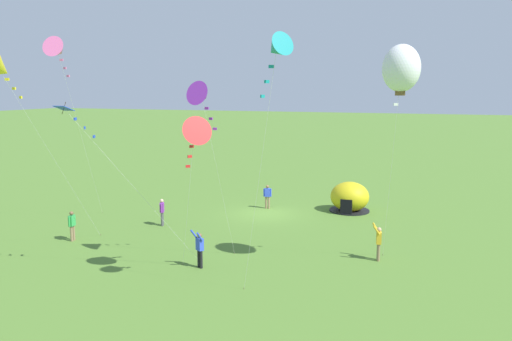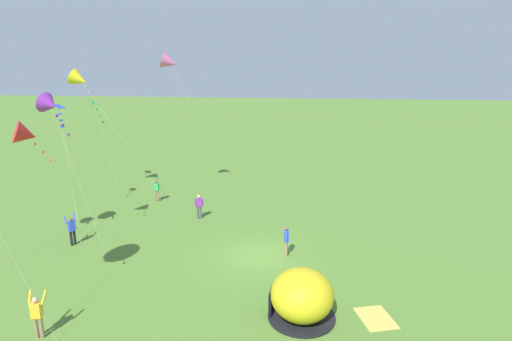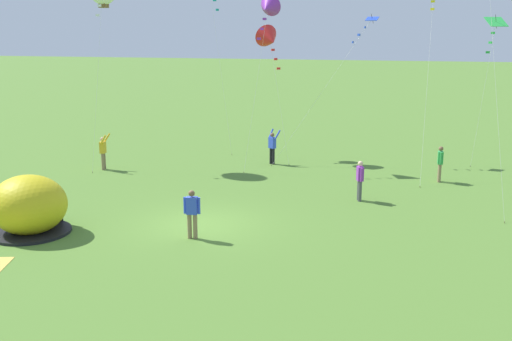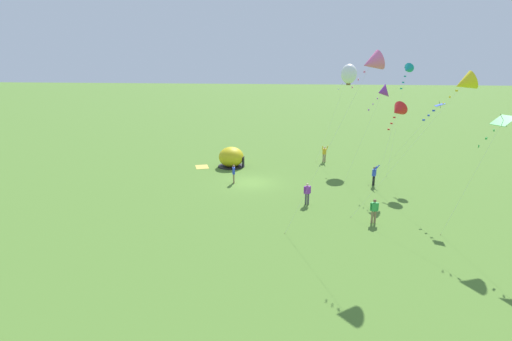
{
  "view_description": "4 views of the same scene",
  "coord_description": "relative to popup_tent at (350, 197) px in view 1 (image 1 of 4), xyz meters",
  "views": [
    {
      "loc": [
        -10.78,
        31.87,
        8.58
      ],
      "look_at": [
        -0.02,
        1.95,
        3.35
      ],
      "focal_mm": 35.0,
      "sensor_mm": 36.0,
      "label": 1
    },
    {
      "loc": [
        -20.18,
        -3.42,
        9.87
      ],
      "look_at": [
        3.74,
        0.79,
        3.98
      ],
      "focal_mm": 28.0,
      "sensor_mm": 36.0,
      "label": 2
    },
    {
      "loc": [
        8.39,
        -19.62,
        6.88
      ],
      "look_at": [
        1.51,
        2.08,
        1.71
      ],
      "focal_mm": 42.0,
      "sensor_mm": 36.0,
      "label": 3
    },
    {
      "loc": [
        34.73,
        4.4,
        10.94
      ],
      "look_at": [
        2.72,
        0.8,
        1.93
      ],
      "focal_mm": 28.0,
      "sensor_mm": 36.0,
      "label": 4
    }
  ],
  "objects": [
    {
      "name": "person_far_back",
      "position": [
        5.72,
        1.21,
        -0.03
      ],
      "size": [
        0.58,
        0.3,
        1.72
      ],
      "color": "#8C7251",
      "rests_on": "ground"
    },
    {
      "name": "picnic_blanket",
      "position": [
        0.49,
        -3.06,
        -0.99
      ],
      "size": [
        2.04,
        1.8,
        0.01
      ],
      "primitive_type": "cube",
      "rotation": [
        0.0,
        0.0,
        0.34
      ],
      "color": "gold",
      "rests_on": "ground"
    },
    {
      "name": "kite_teal",
      "position": [
        0.15,
        16.93,
        9.02
      ],
      "size": [
        2.58,
        2.13,
        10.6
      ],
      "color": "silver",
      "rests_on": "ground"
    },
    {
      "name": "person_flying_kite",
      "position": [
        4.96,
        13.8,
        0.0
      ],
      "size": [
        0.72,
        0.66,
        1.89
      ],
      "color": "black",
      "rests_on": "ground"
    },
    {
      "name": "person_watching_sky",
      "position": [
        13.71,
        12.33,
        -0.03
      ],
      "size": [
        0.27,
        0.59,
        1.72
      ],
      "color": "#8C7251",
      "rests_on": "ground"
    },
    {
      "name": "kite_red",
      "position": [
        4.3,
        15.44,
        5.65
      ],
      "size": [
        2.59,
        2.67,
        7.44
      ],
      "color": "silver",
      "rests_on": "ground"
    },
    {
      "name": "kite_pink",
      "position": [
        14.93,
        11.22,
        9.73
      ],
      "size": [
        2.01,
        5.74,
        11.48
      ],
      "color": "silver",
      "rests_on": "ground"
    },
    {
      "name": "person_arms_raised",
      "position": [
        -3.04,
        9.81,
        0.0
      ],
      "size": [
        0.53,
        0.67,
        1.89
      ],
      "color": "#8C7251",
      "rests_on": "ground"
    },
    {
      "name": "ground_plane",
      "position": [
        5.37,
        2.73,
        -1.0
      ],
      "size": [
        300.0,
        300.0,
        0.0
      ],
      "primitive_type": "plane",
      "color": "#517A2D"
    },
    {
      "name": "kite_white",
      "position": [
        -3.91,
        12.03,
        8.44
      ],
      "size": [
        1.62,
        3.9,
        10.46
      ],
      "color": "silver",
      "rests_on": "ground"
    },
    {
      "name": "kite_purple",
      "position": [
        4.62,
        13.99,
        7.26
      ],
      "size": [
        1.3,
        3.33,
        8.93
      ],
      "color": "silver",
      "rests_on": "ground"
    },
    {
      "name": "popup_tent",
      "position": [
        0.0,
        0.0,
        0.0
      ],
      "size": [
        2.81,
        2.81,
        2.1
      ],
      "color": "gold",
      "rests_on": "ground"
    },
    {
      "name": "kite_blue",
      "position": [
        9.35,
        16.91,
        6.32
      ],
      "size": [
        4.96,
        4.14,
        8.02
      ],
      "color": "silver",
      "rests_on": "ground"
    },
    {
      "name": "person_center_field",
      "position": [
        10.53,
        7.8,
        -0.03
      ],
      "size": [
        0.36,
        0.55,
        1.72
      ],
      "color": "#4C4C51",
      "rests_on": "ground"
    }
  ]
}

